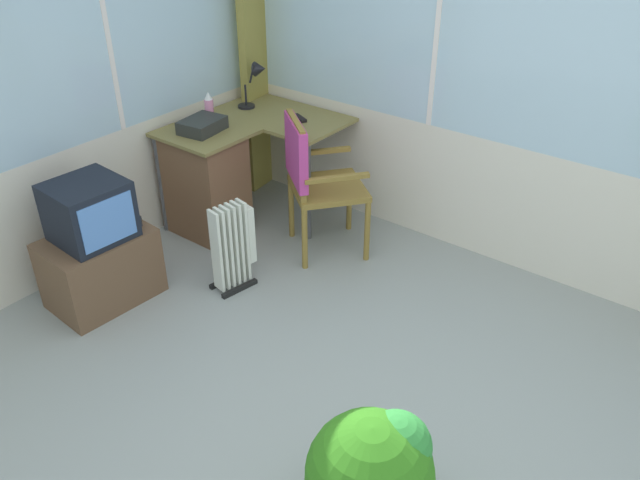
% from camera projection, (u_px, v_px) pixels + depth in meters
% --- Properties ---
extents(ground, '(4.98, 5.77, 0.06)m').
position_uv_depth(ground, '(352.00, 455.00, 3.09)').
color(ground, '#909795').
extents(north_window_panel, '(3.98, 0.07, 2.70)m').
position_uv_depth(north_window_panel, '(11.00, 81.00, 3.64)').
color(north_window_panel, silver).
rests_on(north_window_panel, ground).
extents(east_window_panel, '(0.07, 4.77, 2.70)m').
position_uv_depth(east_window_panel, '(558.00, 74.00, 3.74)').
color(east_window_panel, silver).
rests_on(east_window_panel, ground).
extents(curtain_corner, '(0.35, 0.11, 2.60)m').
position_uv_depth(curtain_corner, '(255.00, 29.00, 4.87)').
color(curtain_corner, olive).
rests_on(curtain_corner, ground).
extents(desk, '(1.15, 1.01, 0.78)m').
position_uv_depth(desk, '(211.00, 178.00, 4.67)').
color(desk, olive).
rests_on(desk, ground).
extents(desk_lamp, '(0.23, 0.20, 0.35)m').
position_uv_depth(desk_lamp, '(257.00, 78.00, 4.81)').
color(desk_lamp, black).
rests_on(desk_lamp, desk).
extents(tv_remote, '(0.10, 0.15, 0.02)m').
position_uv_depth(tv_remote, '(300.00, 118.00, 4.68)').
color(tv_remote, black).
rests_on(tv_remote, desk).
extents(spray_bottle, '(0.06, 0.06, 0.22)m').
position_uv_depth(spray_bottle, '(209.00, 107.00, 4.61)').
color(spray_bottle, pink).
rests_on(spray_bottle, desk).
extents(paper_tray, '(0.33, 0.27, 0.09)m').
position_uv_depth(paper_tray, '(202.00, 125.00, 4.47)').
color(paper_tray, '#292B29').
rests_on(paper_tray, desk).
extents(wooden_armchair, '(0.67, 0.67, 0.99)m').
position_uv_depth(wooden_armchair, '(310.00, 170.00, 4.30)').
color(wooden_armchair, olive).
rests_on(wooden_armchair, ground).
extents(tv_on_stand, '(0.67, 0.48, 0.82)m').
position_uv_depth(tv_on_stand, '(98.00, 250.00, 3.94)').
color(tv_on_stand, brown).
rests_on(tv_on_stand, ground).
extents(space_heater, '(0.32, 0.21, 0.60)m').
position_uv_depth(space_heater, '(234.00, 245.00, 4.10)').
color(space_heater, silver).
rests_on(space_heater, ground).
extents(potted_plant, '(0.52, 0.52, 0.61)m').
position_uv_depth(potted_plant, '(373.00, 473.00, 2.56)').
color(potted_plant, '#9B622F').
rests_on(potted_plant, ground).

